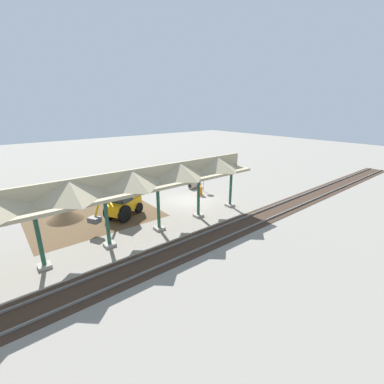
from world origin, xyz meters
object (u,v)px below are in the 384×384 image
object	(u,v)px
stop_sign	(204,178)
backhoe	(123,203)
traffic_barrel	(200,191)
concrete_pipe	(195,185)

from	to	relation	value
stop_sign	backhoe	distance (m)	9.87
traffic_barrel	concrete_pipe	bearing A→B (deg)	-116.23
backhoe	concrete_pipe	xyz separation A→B (m)	(-9.76, -2.55, -0.85)
stop_sign	traffic_barrel	xyz separation A→B (m)	(1.10, 0.68, -1.03)
backhoe	concrete_pipe	size ratio (longest dim) A/B	3.56
stop_sign	backhoe	xyz separation A→B (m)	(9.81, 1.08, -0.23)
stop_sign	concrete_pipe	distance (m)	1.82
traffic_barrel	backhoe	bearing A→B (deg)	2.67
backhoe	concrete_pipe	distance (m)	10.13
stop_sign	backhoe	size ratio (longest dim) A/B	0.40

